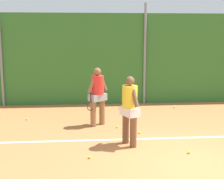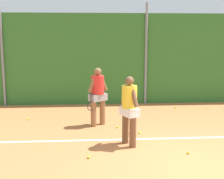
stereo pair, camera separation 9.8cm
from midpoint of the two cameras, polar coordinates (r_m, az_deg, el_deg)
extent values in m
plane|color=#C67542|center=(8.74, 10.63, -8.57)|extent=(29.72, 29.72, 0.00)
cube|color=#33702D|center=(12.61, 5.66, 5.60)|extent=(19.32, 0.25, 3.59)
cylinder|color=gray|center=(12.66, -19.98, 5.96)|extent=(0.10, 0.10, 3.98)
cylinder|color=gray|center=(12.42, 5.82, 6.44)|extent=(0.10, 0.10, 3.98)
cube|color=white|center=(8.65, 10.81, -8.75)|extent=(14.12, 0.10, 0.01)
cylinder|color=brown|center=(8.03, 2.19, -7.19)|extent=(0.17, 0.17, 0.77)
cylinder|color=brown|center=(7.76, 3.57, -7.83)|extent=(0.17, 0.17, 0.77)
cube|color=white|center=(7.76, 2.90, -4.06)|extent=(0.50, 0.59, 0.21)
cylinder|color=yellow|center=(7.68, 2.92, -1.32)|extent=(0.38, 0.38, 0.55)
sphere|color=brown|center=(7.61, 2.95, 1.61)|extent=(0.22, 0.22, 0.22)
cylinder|color=brown|center=(7.84, 2.06, -0.76)|extent=(0.20, 0.29, 0.53)
cylinder|color=brown|center=(7.49, 3.83, -1.29)|extent=(0.20, 0.29, 0.53)
cylinder|color=#8C603D|center=(9.66, -2.13, -4.17)|extent=(0.17, 0.17, 0.78)
cylinder|color=#8C603D|center=(9.45, -3.77, -4.50)|extent=(0.17, 0.17, 0.78)
cube|color=#99999E|center=(9.45, -2.97, -1.42)|extent=(0.60, 0.56, 0.21)
cylinder|color=red|center=(9.38, -2.99, 0.87)|extent=(0.38, 0.38, 0.56)
sphere|color=#8C603D|center=(9.32, -3.01, 3.31)|extent=(0.23, 0.23, 0.23)
cylinder|color=#8C603D|center=(9.51, -1.97, 1.26)|extent=(0.28, 0.24, 0.53)
cylinder|color=#8C603D|center=(9.24, -4.05, 0.98)|extent=(0.28, 0.24, 0.53)
cylinder|color=black|center=(9.22, -4.26, -1.42)|extent=(0.03, 0.03, 0.28)
torus|color=#26262B|center=(9.27, -4.23, -3.05)|extent=(0.24, 0.19, 0.28)
sphere|color=#CCDB33|center=(9.37, 0.65, -6.89)|extent=(0.07, 0.07, 0.07)
sphere|color=#CCDB33|center=(8.88, 4.77, -7.91)|extent=(0.07, 0.07, 0.07)
sphere|color=#CCDB33|center=(8.89, 1.85, -7.84)|extent=(0.07, 0.07, 0.07)
sphere|color=#CCDB33|center=(7.19, -4.55, -12.31)|extent=(0.07, 0.07, 0.07)
sphere|color=#CCDB33|center=(10.58, -15.64, -5.29)|extent=(0.07, 0.07, 0.07)
sphere|color=#CCDB33|center=(7.66, 13.59, -11.14)|extent=(0.07, 0.07, 0.07)
sphere|color=#CCDB33|center=(11.69, 1.14, -3.46)|extent=(0.07, 0.07, 0.07)
sphere|color=#CCDB33|center=(12.08, 11.12, -3.20)|extent=(0.07, 0.07, 0.07)
camera|label=1|loc=(0.05, -90.33, -0.06)|focal=49.73mm
camera|label=2|loc=(0.05, 89.67, 0.06)|focal=49.73mm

